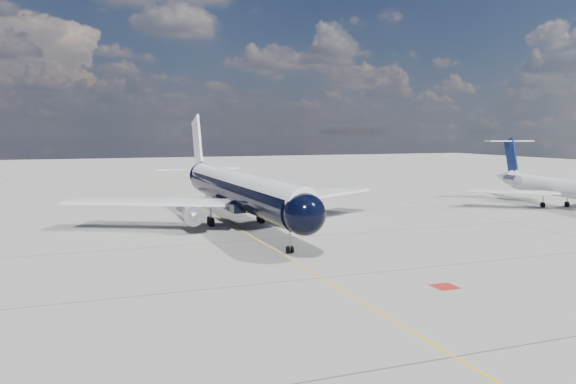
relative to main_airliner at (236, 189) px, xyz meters
name	(u,v)px	position (x,y,z in m)	size (l,w,h in m)	color
ground	(211,212)	(-0.55, 10.52, -3.97)	(320.00, 320.00, 0.00)	gray
taxiway_centerline	(220,218)	(-0.55, 5.52, -3.97)	(0.16, 160.00, 0.01)	#E5B80C
red_marking	(445,287)	(6.25, -29.48, -3.97)	(1.60, 1.60, 0.01)	maroon
main_airliner	(236,189)	(0.00, 0.00, 0.00)	(36.43, 44.26, 12.81)	black
regional_jet	(551,185)	(44.86, -0.69, -0.97)	(24.05, 27.95, 9.50)	white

